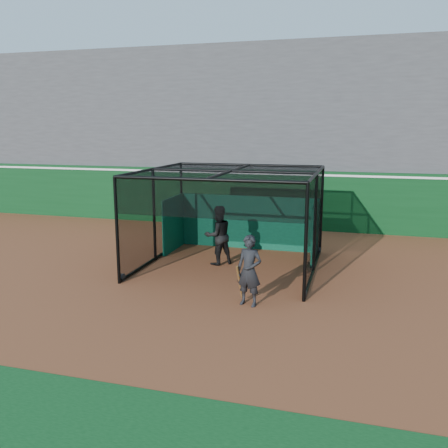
# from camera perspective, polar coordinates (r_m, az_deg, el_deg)

# --- Properties ---
(ground) EXTENTS (120.00, 120.00, 0.00)m
(ground) POSITION_cam_1_polar(r_m,az_deg,el_deg) (13.22, -6.59, -7.40)
(ground) COLOR brown
(ground) RESTS_ON ground
(outfield_wall) EXTENTS (50.00, 0.50, 2.50)m
(outfield_wall) POSITION_cam_1_polar(r_m,az_deg,el_deg) (20.83, 2.23, 3.29)
(outfield_wall) COLOR #0B3C17
(outfield_wall) RESTS_ON ground
(grandstand) EXTENTS (50.00, 7.85, 8.95)m
(grandstand) POSITION_cam_1_polar(r_m,az_deg,el_deg) (24.30, 4.43, 11.98)
(grandstand) COLOR #4C4C4F
(grandstand) RESTS_ON ground
(batting_cage) EXTENTS (5.21, 5.04, 2.98)m
(batting_cage) POSITION_cam_1_polar(r_m,az_deg,el_deg) (14.61, 0.84, 0.54)
(batting_cage) COLOR black
(batting_cage) RESTS_ON ground
(batter) EXTENTS (1.15, 1.14, 1.88)m
(batter) POSITION_cam_1_polar(r_m,az_deg,el_deg) (14.93, -0.71, -1.37)
(batter) COLOR black
(batter) RESTS_ON ground
(on_deck_player) EXTENTS (0.71, 0.54, 1.75)m
(on_deck_player) POSITION_cam_1_polar(r_m,az_deg,el_deg) (11.52, 3.04, -5.64)
(on_deck_player) COLOR black
(on_deck_player) RESTS_ON ground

